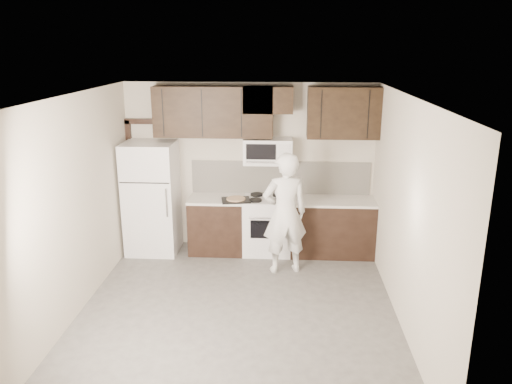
# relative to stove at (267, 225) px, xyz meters

# --- Properties ---
(floor) EXTENTS (4.50, 4.50, 0.00)m
(floor) POSITION_rel_stove_xyz_m (-0.30, -1.94, -0.46)
(floor) COLOR #4B4947
(floor) RESTS_ON ground
(back_wall) EXTENTS (4.00, 0.00, 4.00)m
(back_wall) POSITION_rel_stove_xyz_m (-0.30, 0.31, 0.89)
(back_wall) COLOR #BDB3A1
(back_wall) RESTS_ON ground
(ceiling) EXTENTS (4.50, 4.50, 0.00)m
(ceiling) POSITION_rel_stove_xyz_m (-0.30, -1.94, 2.24)
(ceiling) COLOR white
(ceiling) RESTS_ON back_wall
(counter_run) EXTENTS (2.95, 0.64, 0.91)m
(counter_run) POSITION_rel_stove_xyz_m (0.30, 0.00, -0.00)
(counter_run) COLOR black
(counter_run) RESTS_ON floor
(stove) EXTENTS (0.76, 0.66, 0.94)m
(stove) POSITION_rel_stove_xyz_m (0.00, 0.00, 0.00)
(stove) COLOR silver
(stove) RESTS_ON floor
(backsplash) EXTENTS (2.90, 0.02, 0.54)m
(backsplash) POSITION_rel_stove_xyz_m (0.20, 0.30, 0.72)
(backsplash) COLOR beige
(backsplash) RESTS_ON counter_run
(upper_cabinets) EXTENTS (3.48, 0.35, 0.78)m
(upper_cabinets) POSITION_rel_stove_xyz_m (-0.09, 0.14, 1.82)
(upper_cabinets) COLOR black
(upper_cabinets) RESTS_ON back_wall
(microwave) EXTENTS (0.76, 0.42, 0.40)m
(microwave) POSITION_rel_stove_xyz_m (-0.00, 0.12, 1.19)
(microwave) COLOR silver
(microwave) RESTS_ON upper_cabinets
(refrigerator) EXTENTS (0.80, 0.76, 1.80)m
(refrigerator) POSITION_rel_stove_xyz_m (-1.85, -0.05, 0.44)
(refrigerator) COLOR silver
(refrigerator) RESTS_ON floor
(door_trim) EXTENTS (0.50, 0.08, 2.12)m
(door_trim) POSITION_rel_stove_xyz_m (-2.22, 0.27, 0.79)
(door_trim) COLOR black
(door_trim) RESTS_ON floor
(saucepan) EXTENTS (0.27, 0.15, 0.15)m
(saucepan) POSITION_rel_stove_xyz_m (0.18, 0.15, 0.51)
(saucepan) COLOR silver
(saucepan) RESTS_ON stove
(baking_tray) EXTENTS (0.49, 0.40, 0.02)m
(baking_tray) POSITION_rel_stove_xyz_m (-0.49, -0.15, 0.46)
(baking_tray) COLOR black
(baking_tray) RESTS_ON counter_run
(pizza) EXTENTS (0.34, 0.34, 0.02)m
(pizza) POSITION_rel_stove_xyz_m (-0.49, -0.15, 0.48)
(pizza) COLOR tan
(pizza) RESTS_ON baking_tray
(person) EXTENTS (0.75, 0.59, 1.81)m
(person) POSITION_rel_stove_xyz_m (0.28, -0.70, 0.44)
(person) COLOR white
(person) RESTS_ON floor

